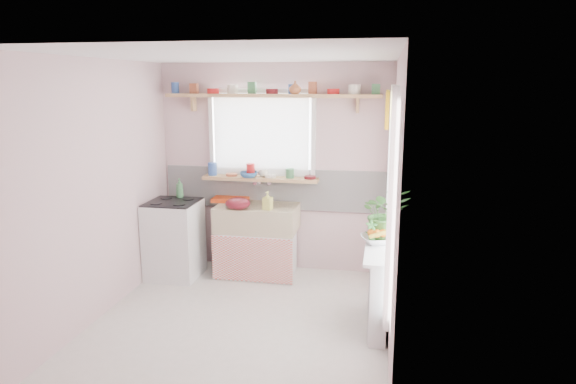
# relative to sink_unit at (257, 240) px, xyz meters

# --- Properties ---
(room) EXTENTS (3.20, 3.20, 3.20)m
(room) POSITION_rel_sink_unit_xyz_m (0.81, -0.43, 0.94)
(room) COLOR silver
(room) RESTS_ON ground
(sink_unit) EXTENTS (0.95, 0.65, 1.11)m
(sink_unit) POSITION_rel_sink_unit_xyz_m (0.00, 0.00, 0.00)
(sink_unit) COLOR white
(sink_unit) RESTS_ON ground
(cooker) EXTENTS (0.58, 0.58, 0.93)m
(cooker) POSITION_rel_sink_unit_xyz_m (-0.95, -0.24, 0.03)
(cooker) COLOR white
(cooker) RESTS_ON ground
(radiator_ledge) EXTENTS (0.22, 0.95, 0.78)m
(radiator_ledge) POSITION_rel_sink_unit_xyz_m (1.45, -1.09, -0.03)
(radiator_ledge) COLOR white
(radiator_ledge) RESTS_ON ground
(windowsill) EXTENTS (1.40, 0.22, 0.04)m
(windowsill) POSITION_rel_sink_unit_xyz_m (-0.00, 0.19, 0.71)
(windowsill) COLOR tan
(windowsill) RESTS_ON room
(pine_shelf) EXTENTS (2.52, 0.24, 0.04)m
(pine_shelf) POSITION_rel_sink_unit_xyz_m (0.15, 0.18, 1.69)
(pine_shelf) COLOR tan
(pine_shelf) RESTS_ON room
(shelf_crockery) EXTENTS (2.47, 0.11, 0.12)m
(shelf_crockery) POSITION_rel_sink_unit_xyz_m (0.15, 0.18, 1.76)
(shelf_crockery) COLOR #3359A5
(shelf_crockery) RESTS_ON pine_shelf
(sill_crockery) EXTENTS (1.35, 0.11, 0.12)m
(sill_crockery) POSITION_rel_sink_unit_xyz_m (-0.05, 0.19, 0.78)
(sill_crockery) COLOR #3359A5
(sill_crockery) RESTS_ON windowsill
(dish_tray) EXTENTS (0.45, 0.35, 0.04)m
(dish_tray) POSITION_rel_sink_unit_xyz_m (-0.38, 0.21, 0.44)
(dish_tray) COLOR #F14715
(dish_tray) RESTS_ON sink_unit
(colander) EXTENTS (0.35, 0.35, 0.13)m
(colander) POSITION_rel_sink_unit_xyz_m (-0.18, -0.19, 0.48)
(colander) COLOR maroon
(colander) RESTS_ON sink_unit
(jade_plant) EXTENTS (0.56, 0.52, 0.51)m
(jade_plant) POSITION_rel_sink_unit_xyz_m (1.48, -0.78, 0.60)
(jade_plant) COLOR #315D25
(jade_plant) RESTS_ON radiator_ledge
(fruit_bowl) EXTENTS (0.38, 0.38, 0.07)m
(fruit_bowl) POSITION_rel_sink_unit_xyz_m (1.41, -0.95, 0.38)
(fruit_bowl) COLOR white
(fruit_bowl) RESTS_ON radiator_ledge
(herb_pot) EXTENTS (0.13, 0.10, 0.22)m
(herb_pot) POSITION_rel_sink_unit_xyz_m (1.36, -0.95, 0.45)
(herb_pot) COLOR #326E2C
(herb_pot) RESTS_ON radiator_ledge
(soap_bottle_sink) EXTENTS (0.11, 0.11, 0.21)m
(soap_bottle_sink) POSITION_rel_sink_unit_xyz_m (0.17, -0.16, 0.52)
(soap_bottle_sink) COLOR #DCDF63
(soap_bottle_sink) RESTS_ON sink_unit
(sill_cup) EXTENTS (0.14, 0.14, 0.09)m
(sill_cup) POSITION_rel_sink_unit_xyz_m (0.03, 0.21, 0.77)
(sill_cup) COLOR silver
(sill_cup) RESTS_ON windowsill
(sill_bowl) EXTENTS (0.25, 0.25, 0.07)m
(sill_bowl) POSITION_rel_sink_unit_xyz_m (-0.13, 0.13, 0.76)
(sill_bowl) COLOR #346BA9
(sill_bowl) RESTS_ON windowsill
(shelf_vase) EXTENTS (0.18, 0.18, 0.15)m
(shelf_vase) POSITION_rel_sink_unit_xyz_m (0.43, 0.12, 1.78)
(shelf_vase) COLOR #A95E34
(shelf_vase) RESTS_ON pine_shelf
(cooker_bottle) EXTENTS (0.10, 0.10, 0.23)m
(cooker_bottle) POSITION_rel_sink_unit_xyz_m (-0.95, -0.02, 0.60)
(cooker_bottle) COLOR #43874E
(cooker_bottle) RESTS_ON cooker
(fruit) EXTENTS (0.20, 0.14, 0.10)m
(fruit) POSITION_rel_sink_unit_xyz_m (1.42, -0.94, 0.44)
(fruit) COLOR orange
(fruit) RESTS_ON fruit_bowl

